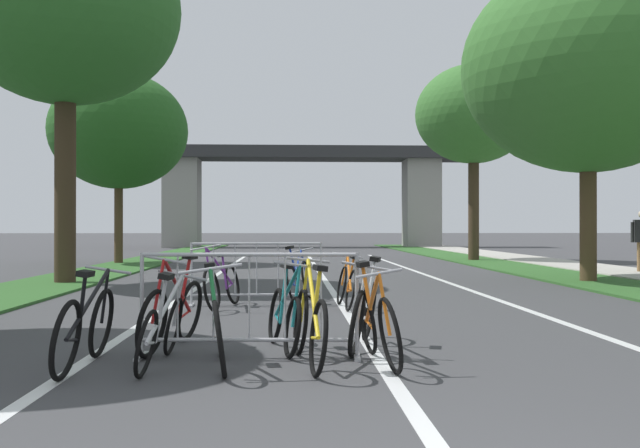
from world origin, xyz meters
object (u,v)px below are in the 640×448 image
object	(u,v)px
crowd_barrier_nearest	(249,306)
bicycle_teal_8	(284,317)
bicycle_blue_6	(300,280)
bicycle_orange_10	(377,323)
bicycle_silver_3	(162,329)
bicycle_black_5	(86,327)
tree_right_maple_mid	(474,115)
bicycle_purple_4	(222,284)
tree_right_oak_near	(588,67)
bicycle_green_2	(218,326)
bicycle_yellow_9	(309,325)
bicycle_orange_0	(347,285)
crowd_barrier_second	(257,274)
bicycle_white_1	(364,314)
tree_left_oak_mid	(119,131)
bicycle_red_7	(173,313)
tree_left_pine_near	(65,9)

from	to	relation	value
crowd_barrier_nearest	bicycle_teal_8	size ratio (longest dim) A/B	1.40
bicycle_blue_6	bicycle_orange_10	world-z (taller)	bicycle_blue_6
bicycle_silver_3	bicycle_black_5	bearing A→B (deg)	-170.66
tree_right_maple_mid	bicycle_purple_4	size ratio (longest dim) A/B	4.22
tree_right_oak_near	tree_right_maple_mid	bearing A→B (deg)	89.56
bicycle_green_2	bicycle_yellow_9	distance (m)	0.86
tree_right_oak_near	bicycle_orange_0	distance (m)	9.11
tree_right_maple_mid	bicycle_orange_10	xyz separation A→B (m)	(-6.25, -20.02, -5.24)
crowd_barrier_second	bicycle_teal_8	world-z (taller)	crowd_barrier_second
tree_right_oak_near	bicycle_purple_4	distance (m)	10.51
crowd_barrier_second	bicycle_purple_4	size ratio (longest dim) A/B	1.24
bicycle_silver_3	bicycle_yellow_9	xyz separation A→B (m)	(1.38, -0.02, 0.03)
tree_right_maple_mid	bicycle_silver_3	xyz separation A→B (m)	(-8.28, -20.05, -5.27)
tree_right_oak_near	bicycle_white_1	bearing A→B (deg)	-125.64
crowd_barrier_nearest	bicycle_yellow_9	bearing A→B (deg)	-34.93
bicycle_orange_10	tree_right_oak_near	bearing A→B (deg)	-128.78
bicycle_green_2	bicycle_yellow_9	xyz separation A→B (m)	(0.86, 0.03, 0.00)
tree_right_maple_mid	crowd_barrier_nearest	bearing A→B (deg)	-110.86
bicycle_silver_3	bicycle_black_5	size ratio (longest dim) A/B	0.97
bicycle_white_1	tree_left_oak_mid	bearing A→B (deg)	-55.05
tree_left_oak_mid	bicycle_yellow_9	xyz separation A→B (m)	(6.21, -18.43, -4.32)
bicycle_green_2	bicycle_red_7	distance (m)	1.11
bicycle_yellow_9	bicycle_green_2	bearing A→B (deg)	174.78
bicycle_white_1	bicycle_silver_3	bearing A→B (deg)	37.31
bicycle_red_7	bicycle_yellow_9	distance (m)	1.70
bicycle_purple_4	bicycle_orange_0	bearing A→B (deg)	-170.35
tree_right_oak_near	bicycle_purple_4	bearing A→B (deg)	-149.22
crowd_barrier_second	bicycle_yellow_9	world-z (taller)	crowd_barrier_second
bicycle_green_2	bicycle_orange_10	size ratio (longest dim) A/B	1.00
crowd_barrier_second	bicycle_teal_8	distance (m)	4.29
bicycle_silver_3	bicycle_yellow_9	distance (m)	1.38
bicycle_black_5	bicycle_orange_10	size ratio (longest dim) A/B	1.04
crowd_barrier_second	tree_left_pine_near	bearing A→B (deg)	135.02
tree_left_oak_mid	bicycle_teal_8	distance (m)	19.07
tree_left_pine_near	tree_right_oak_near	world-z (taller)	tree_left_pine_near
bicycle_orange_10	crowd_barrier_nearest	bearing A→B (deg)	-22.15
bicycle_white_1	bicycle_teal_8	bearing A→B (deg)	16.92
bicycle_orange_0	bicycle_white_1	size ratio (longest dim) A/B	0.96
tree_left_pine_near	bicycle_orange_0	xyz separation A→B (m)	(6.05, -5.02, -5.94)
bicycle_silver_3	bicycle_black_5	distance (m)	0.69
tree_left_oak_mid	bicycle_orange_10	distance (m)	20.08
bicycle_purple_4	tree_left_pine_near	bearing A→B (deg)	-39.00
tree_left_oak_mid	crowd_barrier_nearest	xyz separation A→B (m)	(5.62, -18.01, -4.18)
tree_right_oak_near	bicycle_red_7	xyz separation A→B (m)	(-8.25, -8.63, -4.68)
tree_right_oak_near	crowd_barrier_nearest	bearing A→B (deg)	-129.04
bicycle_red_7	crowd_barrier_second	bearing A→B (deg)	-87.35
crowd_barrier_nearest	crowd_barrier_second	bearing A→B (deg)	91.75
tree_right_maple_mid	bicycle_black_5	xyz separation A→B (m)	(-8.96, -20.13, -5.24)
bicycle_green_2	bicycle_red_7	bearing A→B (deg)	-66.11
crowd_barrier_nearest	bicycle_silver_3	size ratio (longest dim) A/B	1.31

